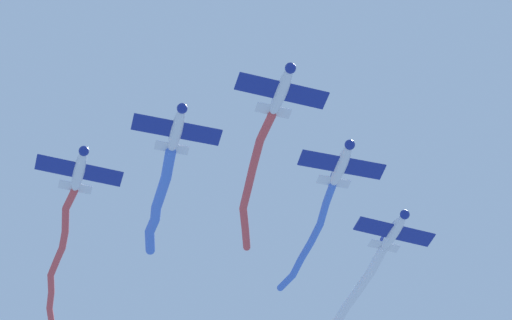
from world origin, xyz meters
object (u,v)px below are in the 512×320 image
at_px(airplane_left_wing, 342,164).
at_px(airplane_right_wing, 177,129).
at_px(airplane_lead, 282,90).
at_px(airplane_trail, 79,170).
at_px(airplane_slot, 394,231).

distance_m(airplane_left_wing, airplane_right_wing, 13.19).
bearing_deg(airplane_lead, airplane_right_wing, -133.24).
relative_size(airplane_lead, airplane_left_wing, 1.00).
bearing_deg(airplane_trail, airplane_right_wing, 46.15).
bearing_deg(airplane_slot, airplane_left_wing, -51.54).
xyz_separation_m(airplane_lead, airplane_left_wing, (-7.45, 4.81, 0.00)).
distance_m(airplane_left_wing, airplane_trail, 20.65).
height_order(airplane_slot, airplane_trail, airplane_trail).
height_order(airplane_lead, airplane_left_wing, same).
xyz_separation_m(airplane_right_wing, airplane_trail, (-4.00, -7.91, -0.30)).
distance_m(airplane_lead, airplane_right_wing, 8.88).
height_order(airplane_left_wing, airplane_right_wing, airplane_right_wing).
bearing_deg(airplane_left_wing, airplane_right_wing, -88.94).
height_order(airplane_lead, airplane_trail, same).
bearing_deg(airplane_right_wing, airplane_slot, 107.30).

